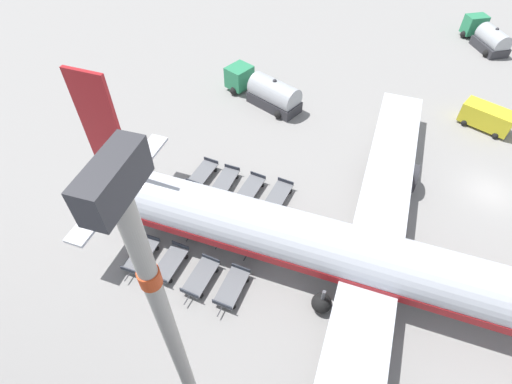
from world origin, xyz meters
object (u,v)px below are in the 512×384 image
at_px(fuel_tanker_primary, 267,92).
at_px(baggage_dolly_row_mid_b_col_c, 201,277).
at_px(baggage_dolly_row_near_col_c, 141,255).
at_px(baggage_dolly_row_far_col_c, 232,288).
at_px(baggage_dolly_row_mid_a_col_b, 201,220).
at_px(service_van, 487,117).
at_px(airplane, 390,266).
at_px(baggage_dolly_row_mid_b_col_a, 250,189).
at_px(apron_light_mast, 172,337).
at_px(baggage_dolly_row_mid_a_col_c, 170,263).
at_px(baggage_dolly_row_far_col_a, 278,195).
at_px(baggage_dolly_row_far_col_b, 257,238).
at_px(baggage_dolly_row_near_col_b, 174,209).
at_px(baggage_dolly_row_mid_a_col_a, 225,181).
at_px(fuel_tanker_secondary, 487,37).
at_px(baggage_dolly_row_mid_b_col_b, 228,226).

distance_m(fuel_tanker_primary, baggage_dolly_row_mid_b_col_c, 22.56).
distance_m(baggage_dolly_row_near_col_c, baggage_dolly_row_far_col_c, 7.29).
bearing_deg(baggage_dolly_row_mid_a_col_b, service_van, 131.42).
xyz_separation_m(airplane, baggage_dolly_row_mid_b_col_a, (-6.19, -11.46, -2.49)).
relative_size(fuel_tanker_primary, baggage_dolly_row_mid_b_col_a, 2.37).
bearing_deg(apron_light_mast, baggage_dolly_row_mid_a_col_c, -145.18).
relative_size(baggage_dolly_row_near_col_c, baggage_dolly_row_far_col_a, 0.99).
distance_m(service_van, apron_light_mast, 38.56).
height_order(fuel_tanker_primary, baggage_dolly_row_far_col_b, fuel_tanker_primary).
xyz_separation_m(baggage_dolly_row_near_col_b, baggage_dolly_row_mid_b_col_c, (5.26, 4.49, 0.00)).
relative_size(airplane, baggage_dolly_row_mid_a_col_a, 12.02).
relative_size(fuel_tanker_primary, baggage_dolly_row_far_col_c, 2.38).
bearing_deg(fuel_tanker_secondary, apron_light_mast, -20.01).
bearing_deg(fuel_tanker_secondary, baggage_dolly_row_mid_b_col_c, -27.27).
bearing_deg(baggage_dolly_row_mid_b_col_a, airplane, 61.62).
bearing_deg(apron_light_mast, service_van, 152.58).
distance_m(baggage_dolly_row_near_col_c, baggage_dolly_row_mid_b_col_b, 6.80).
height_order(baggage_dolly_row_mid_a_col_b, apron_light_mast, apron_light_mast).
bearing_deg(fuel_tanker_secondary, baggage_dolly_row_far_col_b, -26.66).
relative_size(service_van, baggage_dolly_row_mid_a_col_a, 1.34).
height_order(fuel_tanker_secondary, service_van, fuel_tanker_secondary).
distance_m(baggage_dolly_row_mid_b_col_c, apron_light_mast, 14.11).
bearing_deg(baggage_dolly_row_far_col_a, baggage_dolly_row_mid_b_col_b, -34.11).
bearing_deg(baggage_dolly_row_mid_b_col_a, service_van, 128.09).
bearing_deg(baggage_dolly_row_mid_b_col_b, baggage_dolly_row_mid_b_col_c, -3.53).
bearing_deg(baggage_dolly_row_mid_a_col_b, baggage_dolly_row_far_col_a, 129.73).
relative_size(baggage_dolly_row_mid_b_col_b, baggage_dolly_row_far_col_b, 0.99).
height_order(service_van, baggage_dolly_row_mid_a_col_c, service_van).
xyz_separation_m(baggage_dolly_row_mid_a_col_b, apron_light_mast, (13.10, 5.45, 10.91)).
distance_m(fuel_tanker_primary, service_van, 22.26).
xyz_separation_m(baggage_dolly_row_mid_b_col_c, baggage_dolly_row_far_col_b, (-4.47, 2.82, 0.00)).
xyz_separation_m(fuel_tanker_primary, baggage_dolly_row_near_col_c, (22.05, -3.35, -0.92)).
distance_m(service_van, baggage_dolly_row_near_col_b, 31.79).
relative_size(airplane, baggage_dolly_row_far_col_a, 11.95).
relative_size(baggage_dolly_row_near_col_b, baggage_dolly_row_mid_a_col_b, 1.00).
distance_m(airplane, baggage_dolly_row_mid_b_col_c, 12.84).
distance_m(fuel_tanker_secondary, apron_light_mast, 55.30).
xyz_separation_m(baggage_dolly_row_mid_b_col_b, baggage_dolly_row_far_col_b, (0.37, 2.52, 0.00)).
height_order(baggage_dolly_row_mid_b_col_b, baggage_dolly_row_far_col_c, same).
relative_size(fuel_tanker_primary, baggage_dolly_row_far_col_a, 2.37).
distance_m(baggage_dolly_row_near_col_c, apron_light_mast, 16.27).
bearing_deg(fuel_tanker_primary, apron_light_mast, 9.28).
bearing_deg(baggage_dolly_row_near_col_c, apron_light_mast, 43.94).
bearing_deg(baggage_dolly_row_far_col_b, service_van, 138.78).
xyz_separation_m(baggage_dolly_row_mid_a_col_c, baggage_dolly_row_mid_b_col_b, (-4.41, 2.85, 0.00)).
relative_size(fuel_tanker_secondary, baggage_dolly_row_far_col_c, 1.97).
relative_size(baggage_dolly_row_near_col_b, baggage_dolly_row_mid_b_col_b, 1.00).
height_order(baggage_dolly_row_mid_a_col_a, baggage_dolly_row_far_col_c, same).
bearing_deg(service_van, baggage_dolly_row_near_col_c, -46.34).
xyz_separation_m(baggage_dolly_row_mid_a_col_b, baggage_dolly_row_mid_a_col_c, (4.43, -0.58, 0.00)).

